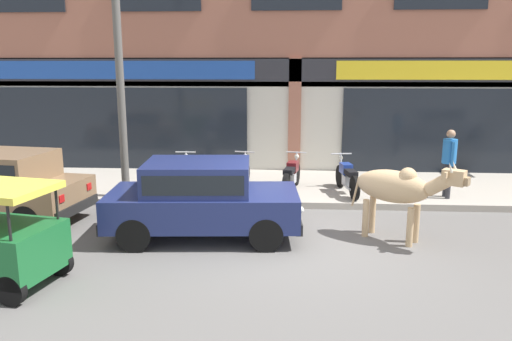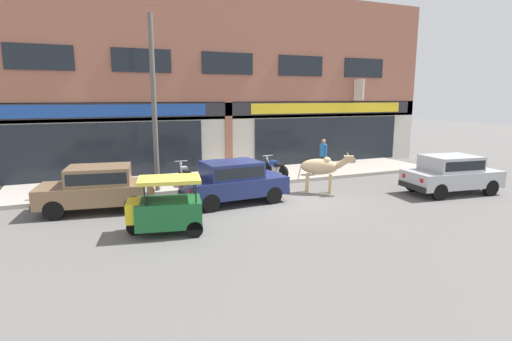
% 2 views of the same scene
% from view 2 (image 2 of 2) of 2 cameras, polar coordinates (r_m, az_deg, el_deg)
% --- Properties ---
extents(ground_plane, '(90.00, 90.00, 0.00)m').
position_cam_2_polar(ground_plane, '(14.47, 3.70, -4.07)').
color(ground_plane, '#605E5B').
extents(sidewalk, '(19.00, 3.58, 0.15)m').
position_cam_2_polar(sidewalk, '(18.02, -2.01, -0.91)').
color(sidewalk, '#A8A093').
rests_on(sidewalk, ground).
extents(shop_building, '(23.00, 1.40, 8.62)m').
position_cam_2_polar(shop_building, '(19.60, -4.28, 11.80)').
color(shop_building, '#9E604C').
rests_on(shop_building, ground).
extents(cow, '(1.85, 1.45, 1.61)m').
position_cam_2_polar(cow, '(15.35, 9.39, 0.49)').
color(cow, tan).
rests_on(cow, ground).
extents(car_0, '(3.74, 1.99, 1.46)m').
position_cam_2_polar(car_0, '(16.79, 26.11, -0.26)').
color(car_0, black).
rests_on(car_0, ground).
extents(car_1, '(3.76, 2.09, 1.46)m').
position_cam_2_polar(car_1, '(13.74, -21.66, -2.10)').
color(car_1, black).
rests_on(car_1, ground).
extents(car_2, '(3.70, 1.83, 1.46)m').
position_cam_2_polar(car_2, '(13.76, -3.27, -1.35)').
color(car_2, black).
rests_on(car_2, ground).
extents(auto_rickshaw, '(2.11, 1.47, 1.52)m').
position_cam_2_polar(auto_rickshaw, '(11.02, -12.76, -5.42)').
color(auto_rickshaw, black).
rests_on(auto_rickshaw, ground).
extents(motorcycle_0, '(0.52, 1.81, 0.88)m').
position_cam_2_polar(motorcycle_0, '(16.33, -10.11, -0.61)').
color(motorcycle_0, black).
rests_on(motorcycle_0, sidewalk).
extents(motorcycle_1, '(0.67, 1.79, 0.88)m').
position_cam_2_polar(motorcycle_1, '(16.80, -5.68, -0.19)').
color(motorcycle_1, black).
rests_on(motorcycle_1, sidewalk).
extents(motorcycle_2, '(0.64, 1.79, 0.88)m').
position_cam_2_polar(motorcycle_2, '(17.25, -1.46, 0.14)').
color(motorcycle_2, black).
rests_on(motorcycle_2, sidewalk).
extents(motorcycle_3, '(0.55, 1.80, 0.88)m').
position_cam_2_polar(motorcycle_3, '(17.66, 2.77, 0.37)').
color(motorcycle_3, black).
rests_on(motorcycle_3, sidewalk).
extents(pedestrian, '(0.32, 0.50, 1.60)m').
position_cam_2_polar(pedestrian, '(18.42, 9.58, 2.54)').
color(pedestrian, '#2D2D33').
rests_on(pedestrian, sidewalk).
extents(utility_pole, '(0.18, 0.18, 6.38)m').
position_cam_2_polar(utility_pole, '(15.18, -14.37, 9.06)').
color(utility_pole, '#595651').
rests_on(utility_pole, sidewalk).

